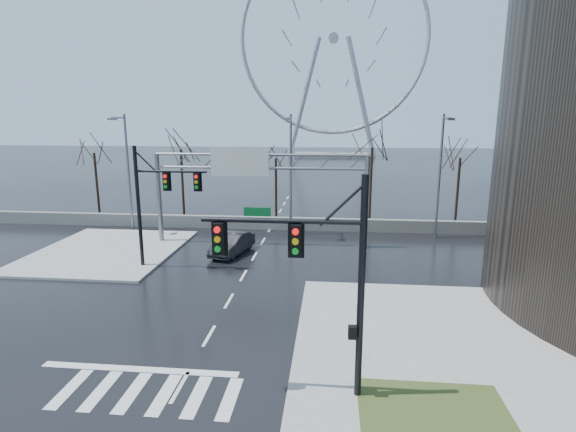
# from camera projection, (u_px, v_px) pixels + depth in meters

# --- Properties ---
(ground) EXTENTS (260.00, 260.00, 0.00)m
(ground) POSITION_uv_depth(u_px,v_px,m) (209.00, 336.00, 20.48)
(ground) COLOR black
(ground) RESTS_ON ground
(sidewalk_right_ext) EXTENTS (12.00, 10.00, 0.15)m
(sidewalk_right_ext) POSITION_uv_depth(u_px,v_px,m) (425.00, 324.00, 21.44)
(sidewalk_right_ext) COLOR gray
(sidewalk_right_ext) RESTS_ON ground
(sidewalk_far) EXTENTS (10.00, 12.00, 0.15)m
(sidewalk_far) POSITION_uv_depth(u_px,v_px,m) (108.00, 251.00, 33.19)
(sidewalk_far) COLOR gray
(sidewalk_far) RESTS_ON ground
(grass_strip) EXTENTS (5.00, 4.00, 0.02)m
(grass_strip) POSITION_uv_depth(u_px,v_px,m) (436.00, 417.00, 14.72)
(grass_strip) COLOR #293F1A
(grass_strip) RESTS_ON sidewalk_near
(barrier_wall) EXTENTS (52.00, 0.50, 1.10)m
(barrier_wall) POSITION_uv_depth(u_px,v_px,m) (270.00, 223.00, 39.79)
(barrier_wall) COLOR slate
(barrier_wall) RESTS_ON ground
(signal_mast_near) EXTENTS (5.52, 0.41, 8.00)m
(signal_mast_near) POSITION_uv_depth(u_px,v_px,m) (321.00, 267.00, 15.00)
(signal_mast_near) COLOR black
(signal_mast_near) RESTS_ON ground
(signal_mast_far) EXTENTS (4.72, 0.41, 8.00)m
(signal_mast_far) POSITION_uv_depth(u_px,v_px,m) (155.00, 196.00, 28.71)
(signal_mast_far) COLOR black
(signal_mast_far) RESTS_ON ground
(sign_gantry) EXTENTS (16.36, 0.40, 7.60)m
(sign_gantry) POSITION_uv_depth(u_px,v_px,m) (255.00, 179.00, 33.93)
(sign_gantry) COLOR slate
(sign_gantry) RESTS_ON ground
(streetlight_left) EXTENTS (0.50, 2.55, 10.00)m
(streetlight_left) POSITION_uv_depth(u_px,v_px,m) (126.00, 164.00, 38.02)
(streetlight_left) COLOR slate
(streetlight_left) RESTS_ON ground
(streetlight_mid) EXTENTS (0.50, 2.55, 10.00)m
(streetlight_mid) POSITION_uv_depth(u_px,v_px,m) (290.00, 165.00, 36.66)
(streetlight_mid) COLOR slate
(streetlight_mid) RESTS_ON ground
(streetlight_right) EXTENTS (0.50, 2.55, 10.00)m
(streetlight_right) POSITION_uv_depth(u_px,v_px,m) (441.00, 167.00, 35.49)
(streetlight_right) COLOR slate
(streetlight_right) RESTS_ON ground
(tree_far_left) EXTENTS (3.50, 3.50, 7.00)m
(tree_far_left) POSITION_uv_depth(u_px,v_px,m) (95.00, 160.00, 44.34)
(tree_far_left) COLOR black
(tree_far_left) RESTS_ON ground
(tree_left) EXTENTS (3.75, 3.75, 7.50)m
(tree_left) POSITION_uv_depth(u_px,v_px,m) (181.00, 157.00, 42.89)
(tree_left) COLOR black
(tree_left) RESTS_ON ground
(tree_center) EXTENTS (3.25, 3.25, 6.50)m
(tree_center) POSITION_uv_depth(u_px,v_px,m) (276.00, 166.00, 43.16)
(tree_center) COLOR black
(tree_center) RESTS_ON ground
(tree_right) EXTENTS (3.90, 3.90, 7.80)m
(tree_right) POSITION_uv_depth(u_px,v_px,m) (372.00, 156.00, 41.09)
(tree_right) COLOR black
(tree_right) RESTS_ON ground
(tree_far_right) EXTENTS (3.40, 3.40, 6.80)m
(tree_far_right) POSITION_uv_depth(u_px,v_px,m) (460.00, 166.00, 40.97)
(tree_far_right) COLOR black
(tree_far_right) RESTS_ON ground
(ferris_wheel) EXTENTS (45.00, 6.00, 50.91)m
(ferris_wheel) POSITION_uv_depth(u_px,v_px,m) (333.00, 46.00, 106.63)
(ferris_wheel) COLOR gray
(ferris_wheel) RESTS_ON ground
(car) EXTENTS (2.70, 4.84, 1.51)m
(car) POSITION_uv_depth(u_px,v_px,m) (232.00, 244.00, 32.57)
(car) COLOR black
(car) RESTS_ON ground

